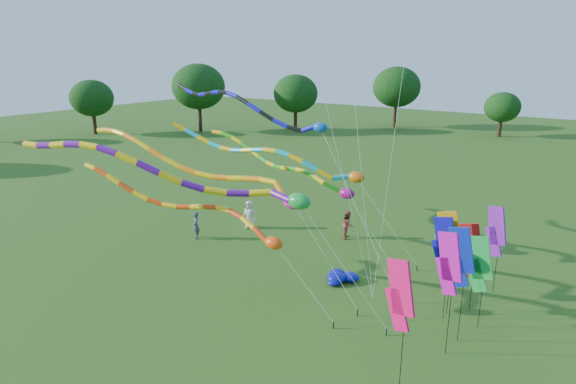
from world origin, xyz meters
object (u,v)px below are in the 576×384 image
Objects in this scene: tube_kite_orange at (207,169)px; person_c at (348,224)px; tube_kite_red at (198,211)px; blue_nylon_heap at (338,278)px; person_a at (249,215)px; person_b at (196,225)px.

person_c is at bearing 64.36° from tube_kite_orange.
tube_kite_red is 0.84× the size of tube_kite_orange.
tube_kite_orange is 8.42m from blue_nylon_heap.
person_a is 1.06× the size of person_c.
person_c is at bearing 113.52° from blue_nylon_heap.
person_a reaches higher than person_b.
person_b is (-9.94, 0.18, 0.61)m from blue_nylon_heap.
person_a is (-2.21, 5.86, -4.45)m from tube_kite_orange.
tube_kite_orange reaches higher than person_c.
tube_kite_orange is 10.57× the size of blue_nylon_heap.
person_c is (-2.42, 5.56, 0.62)m from blue_nylon_heap.
tube_kite_red is at bearing -4.04° from person_b.
blue_nylon_heap is at bearing 34.82° from tube_kite_red.
person_b reaches higher than blue_nylon_heap.
person_b is at bearing 178.97° from blue_nylon_heap.
tube_kite_orange is 9.90m from person_c.
person_a is at bearing 109.47° from tube_kite_red.
tube_kite_red is 10.54m from person_c.
person_b is at bearing 99.77° from person_c.
person_a is (-3.15, 7.60, -2.95)m from tube_kite_red.
tube_kite_red reaches higher than person_b.
person_b is (-3.70, 2.56, -4.51)m from tube_kite_orange.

